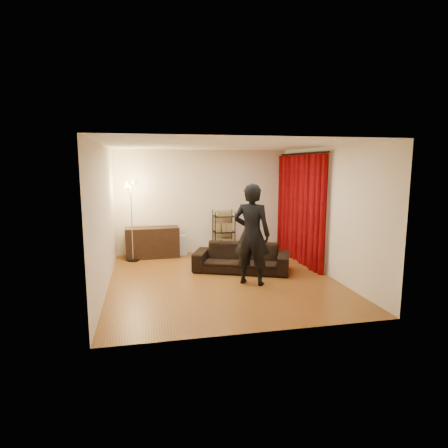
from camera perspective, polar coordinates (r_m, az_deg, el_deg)
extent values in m
plane|color=brown|center=(7.75, -0.27, -8.43)|extent=(5.00, 5.00, 0.00)
plane|color=white|center=(7.40, -0.28, 11.94)|extent=(5.00, 5.00, 0.00)
plane|color=silver|center=(9.90, -3.22, 3.39)|extent=(5.00, 0.00, 5.00)
plane|color=silver|center=(5.06, 5.49, -2.18)|extent=(5.00, 0.00, 5.00)
plane|color=silver|center=(7.34, -17.74, 0.96)|extent=(0.00, 5.00, 5.00)
plane|color=silver|center=(8.21, 15.31, 1.89)|extent=(0.00, 5.00, 5.00)
cylinder|color=black|center=(9.12, 11.79, 10.47)|extent=(0.04, 2.65, 0.04)
imported|color=black|center=(8.26, 2.66, -5.16)|extent=(2.22, 1.52, 0.60)
imported|color=black|center=(7.26, 4.25, -1.59)|extent=(0.86, 0.78, 1.98)
cube|color=black|center=(9.60, -10.83, -2.77)|extent=(1.33, 0.52, 0.77)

